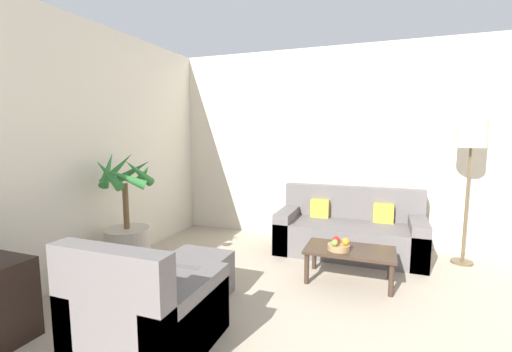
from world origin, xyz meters
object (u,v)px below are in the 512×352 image
(floor_lamp, at_px, (471,141))
(orange_fruit, at_px, (346,242))
(apple_green, at_px, (335,243))
(ottoman, at_px, (198,276))
(potted_palm, at_px, (127,234))
(sofa_loveseat, at_px, (349,232))
(coffee_table, at_px, (350,253))
(fruit_bowl, at_px, (339,247))
(apple_red, at_px, (336,240))
(armchair, at_px, (147,314))

(floor_lamp, height_order, orange_fruit, floor_lamp)
(apple_green, xyz_separation_m, ottoman, (-1.17, -0.69, -0.24))
(potted_palm, bearing_deg, apple_green, 12.84)
(ottoman, bearing_deg, sofa_loveseat, 54.36)
(apple_green, bearing_deg, sofa_loveseat, 87.00)
(coffee_table, height_order, apple_green, apple_green)
(fruit_bowl, xyz_separation_m, apple_green, (-0.03, -0.06, 0.06))
(sofa_loveseat, relative_size, floor_lamp, 1.05)
(potted_palm, xyz_separation_m, apple_red, (2.15, 0.57, -0.00))
(orange_fruit, height_order, armchair, armchair)
(floor_lamp, relative_size, apple_green, 25.98)
(coffee_table, bearing_deg, ottoman, -147.49)
(potted_palm, bearing_deg, sofa_loveseat, 34.21)
(sofa_loveseat, relative_size, coffee_table, 2.00)
(apple_green, distance_m, armchair, 1.89)
(floor_lamp, bearing_deg, armchair, -132.68)
(apple_red, relative_size, armchair, 0.09)
(floor_lamp, height_order, apple_red, floor_lamp)
(floor_lamp, bearing_deg, orange_fruit, -139.86)
(apple_green, xyz_separation_m, armchair, (-1.09, -1.53, -0.17))
(armchair, bearing_deg, coffee_table, 53.57)
(sofa_loveseat, bearing_deg, potted_palm, -145.79)
(orange_fruit, xyz_separation_m, ottoman, (-1.27, -0.76, -0.24))
(apple_green, height_order, ottoman, apple_green)
(ottoman, bearing_deg, orange_fruit, 30.93)
(apple_green, bearing_deg, apple_red, 87.14)
(ottoman, bearing_deg, fruit_bowl, 32.23)
(orange_fruit, distance_m, armchair, 2.00)
(floor_lamp, distance_m, apple_green, 2.02)
(floor_lamp, xyz_separation_m, ottoman, (-2.51, -1.81, -1.24))
(potted_palm, bearing_deg, ottoman, -11.77)
(potted_palm, xyz_separation_m, floor_lamp, (3.49, 1.61, 1.00))
(fruit_bowl, relative_size, apple_green, 3.41)
(apple_green, relative_size, orange_fruit, 0.88)
(fruit_bowl, bearing_deg, coffee_table, 35.58)
(floor_lamp, height_order, armchair, floor_lamp)
(fruit_bowl, xyz_separation_m, orange_fruit, (0.07, 0.00, 0.07))
(potted_palm, height_order, apple_green, potted_palm)
(apple_green, bearing_deg, potted_palm, -167.16)
(potted_palm, xyz_separation_m, armchair, (1.06, -1.04, -0.17))
(coffee_table, bearing_deg, potted_palm, -164.68)
(fruit_bowl, xyz_separation_m, apple_red, (-0.03, 0.02, 0.07))
(orange_fruit, bearing_deg, armchair, -126.79)
(apple_green, bearing_deg, fruit_bowl, 62.52)
(potted_palm, xyz_separation_m, orange_fruit, (2.25, 0.55, -0.00))
(potted_palm, bearing_deg, orange_fruit, 13.84)
(floor_lamp, relative_size, orange_fruit, 22.81)
(armchair, xyz_separation_m, ottoman, (-0.07, 0.83, -0.07))
(potted_palm, distance_m, fruit_bowl, 2.25)
(sofa_loveseat, height_order, armchair, armchair)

